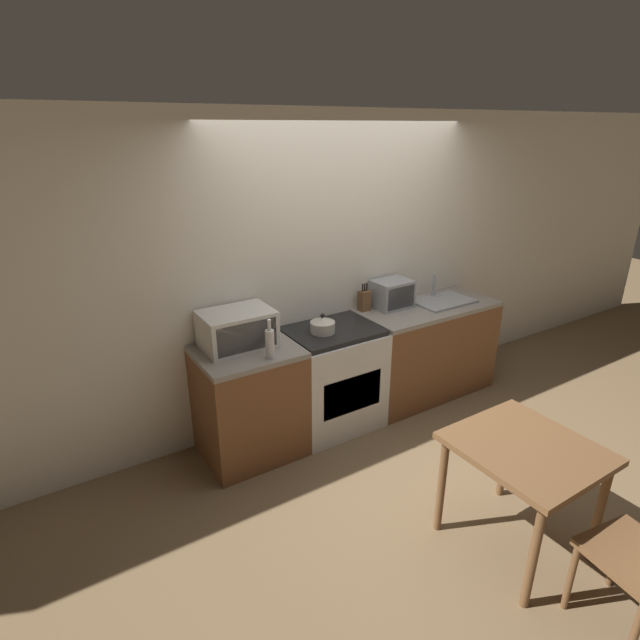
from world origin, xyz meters
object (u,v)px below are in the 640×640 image
stove_range (332,378)px  kettle (323,325)px  dining_table (524,460)px  bottle (270,343)px  microwave (237,329)px  toaster_oven (392,294)px

stove_range → kettle: (-0.11, -0.02, 0.52)m
kettle → dining_table: (0.31, -1.72, -0.34)m
bottle → stove_range: bearing=17.6°
microwave → toaster_oven: microwave is taller
dining_table → stove_range: bearing=96.8°
toaster_oven → dining_table: (-0.55, -1.90, -0.40)m
microwave → bottle: bearing=-70.2°
bottle → dining_table: bottle is taller
kettle → bottle: (-0.57, -0.20, 0.05)m
bottle → kettle: bearing=19.2°
microwave → toaster_oven: (1.55, 0.06, -0.01)m
microwave → toaster_oven: bearing=2.1°
kettle → dining_table: size_ratio=0.26×
bottle → toaster_oven: 1.48m
stove_range → microwave: bearing=172.9°
toaster_oven → microwave: bearing=-177.9°
toaster_oven → dining_table: toaster_oven is taller
toaster_oven → bottle: bearing=-165.5°
kettle → toaster_oven: 0.88m
kettle → bottle: size_ratio=0.68×
toaster_oven → kettle: bearing=-168.8°
toaster_oven → dining_table: size_ratio=0.44×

